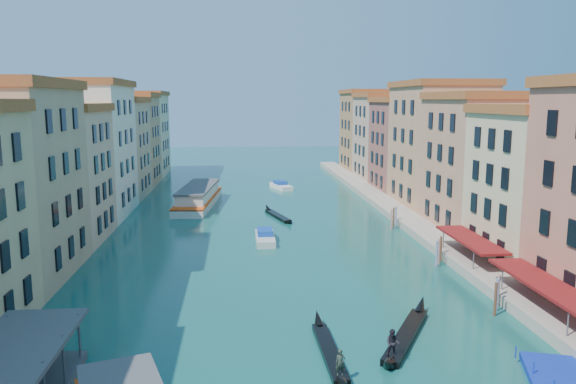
% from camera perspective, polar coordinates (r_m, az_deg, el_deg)
% --- Properties ---
extents(left_bank_palazzos, '(12.80, 128.40, 21.00)m').
position_cam_1_polar(left_bank_palazzos, '(86.28, -20.77, 3.27)').
color(left_bank_palazzos, beige).
rests_on(left_bank_palazzos, ground).
extents(right_bank_palazzos, '(12.80, 128.40, 21.00)m').
position_cam_1_polar(right_bank_palazzos, '(89.67, 16.35, 3.73)').
color(right_bank_palazzos, '#954138').
rests_on(right_bank_palazzos, ground).
extents(quay, '(4.00, 140.00, 1.00)m').
position_cam_1_polar(quay, '(88.40, 11.24, -2.21)').
color(quay, '#A09581').
rests_on(quay, ground).
extents(restaurant_awnings, '(3.20, 44.55, 3.12)m').
position_cam_1_polar(restaurant_awnings, '(50.33, 25.25, -8.83)').
color(restaurant_awnings, maroon).
rests_on(restaurant_awnings, ground).
extents(mooring_poles_right, '(1.44, 54.24, 3.20)m').
position_cam_1_polar(mooring_poles_right, '(54.32, 19.16, -9.00)').
color(mooring_poles_right, '#51301B').
rests_on(mooring_poles_right, ground).
extents(vaporetto_far, '(7.36, 23.03, 3.37)m').
position_cam_1_polar(vaporetto_far, '(97.52, -9.09, -0.47)').
color(vaporetto_far, silver).
rests_on(vaporetto_far, ground).
extents(gondola_fore, '(1.27, 12.05, 2.40)m').
position_cam_1_polar(gondola_fore, '(41.44, 4.23, -15.67)').
color(gondola_fore, black).
rests_on(gondola_fore, ground).
extents(gondola_right, '(7.57, 12.33, 2.71)m').
position_cam_1_polar(gondola_right, '(44.42, 11.83, -13.92)').
color(gondola_right, black).
rests_on(gondola_right, ground).
extents(gondola_far, '(4.10, 11.87, 1.71)m').
position_cam_1_polar(gondola_far, '(86.73, -1.09, -2.35)').
color(gondola_far, black).
rests_on(gondola_far, ground).
extents(motorboat_mid, '(2.33, 7.35, 1.52)m').
position_cam_1_polar(motorboat_mid, '(72.06, -2.35, -4.58)').
color(motorboat_mid, silver).
rests_on(motorboat_mid, ground).
extents(motorboat_far, '(4.45, 7.90, 1.56)m').
position_cam_1_polar(motorboat_far, '(114.75, -0.72, 0.65)').
color(motorboat_far, white).
rests_on(motorboat_far, ground).
extents(blue_dock, '(5.30, 6.51, 0.47)m').
position_cam_1_polar(blue_dock, '(42.07, 25.72, -16.48)').
color(blue_dock, '#112FAB').
rests_on(blue_dock, ground).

